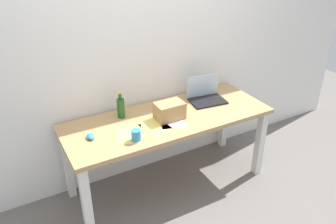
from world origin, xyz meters
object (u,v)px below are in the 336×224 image
(desk, at_px, (168,126))
(laptop_right, at_px, (206,96))
(computer_mouse, at_px, (91,136))
(cardboard_box, at_px, (170,111))
(beer_bottle, at_px, (121,107))
(coffee_mug, at_px, (136,135))

(desk, height_order, laptop_right, laptop_right)
(desk, bearing_deg, laptop_right, 13.20)
(computer_mouse, distance_m, cardboard_box, 0.72)
(desk, height_order, cardboard_box, cardboard_box)
(beer_bottle, relative_size, computer_mouse, 2.41)
(cardboard_box, bearing_deg, beer_bottle, 148.10)
(coffee_mug, bearing_deg, desk, 27.66)
(desk, bearing_deg, cardboard_box, -82.52)
(beer_bottle, height_order, computer_mouse, beer_bottle)
(laptop_right, bearing_deg, cardboard_box, -163.59)
(computer_mouse, bearing_deg, cardboard_box, 5.81)
(coffee_mug, bearing_deg, computer_mouse, 146.18)
(desk, relative_size, coffee_mug, 19.89)
(desk, relative_size, cardboard_box, 7.52)
(cardboard_box, xyz_separation_m, coffee_mug, (-0.41, -0.18, -0.03))
(desk, xyz_separation_m, coffee_mug, (-0.41, -0.21, 0.15))
(computer_mouse, distance_m, coffee_mug, 0.37)
(laptop_right, xyz_separation_m, beer_bottle, (-0.85, 0.09, 0.05))
(desk, distance_m, computer_mouse, 0.73)
(beer_bottle, relative_size, cardboard_box, 0.96)
(beer_bottle, relative_size, coffee_mug, 2.53)
(beer_bottle, bearing_deg, computer_mouse, -149.38)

